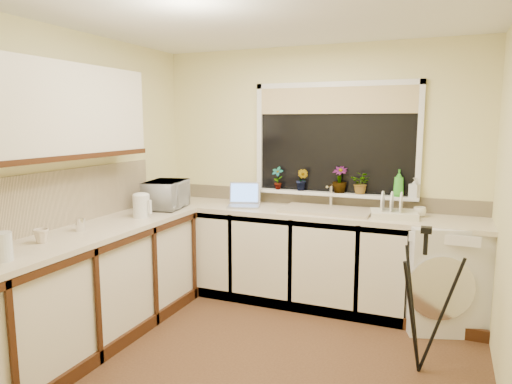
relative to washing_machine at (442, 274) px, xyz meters
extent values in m
plane|color=brown|center=(-1.22, -1.16, -0.45)|extent=(3.20, 3.20, 0.00)
plane|color=white|center=(-1.22, -1.16, 2.00)|extent=(3.20, 3.20, 0.00)
plane|color=beige|center=(-1.22, 0.34, 0.78)|extent=(3.20, 0.00, 3.20)
plane|color=beige|center=(-1.22, -2.66, 0.78)|extent=(3.20, 0.00, 3.20)
plane|color=beige|center=(-2.82, -1.16, 0.78)|extent=(0.00, 3.00, 3.00)
cube|color=silver|center=(-1.55, 0.04, -0.02)|extent=(2.55, 0.60, 0.86)
cube|color=silver|center=(-2.52, -1.46, -0.02)|extent=(0.54, 2.40, 0.86)
cube|color=beige|center=(-1.22, 0.04, 0.43)|extent=(3.20, 0.60, 0.04)
cube|color=beige|center=(-2.52, -1.46, 0.43)|extent=(0.60, 2.40, 0.04)
cube|color=silver|center=(-2.66, -1.61, 1.35)|extent=(0.28, 1.90, 0.70)
cube|color=beige|center=(-2.81, -1.46, 0.68)|extent=(0.02, 2.40, 0.45)
cube|color=beige|center=(-1.22, 0.33, 0.52)|extent=(3.20, 0.02, 0.14)
cube|color=black|center=(-1.02, 0.33, 1.10)|extent=(1.50, 0.02, 1.00)
cube|color=tan|center=(-1.02, 0.30, 1.48)|extent=(1.50, 0.02, 0.25)
cube|color=white|center=(-1.02, 0.27, 0.59)|extent=(1.60, 0.14, 0.03)
cube|color=tan|center=(-1.02, 0.04, 0.47)|extent=(0.82, 0.46, 0.03)
cylinder|color=silver|center=(-1.02, 0.22, 0.57)|extent=(0.03, 0.03, 0.24)
cube|color=silver|center=(0.00, 0.00, 0.00)|extent=(0.78, 0.77, 0.89)
cube|color=#93949B|center=(-1.83, -0.03, 0.46)|extent=(0.36, 0.31, 0.02)
cube|color=#598EF4|center=(-1.87, 0.09, 0.58)|extent=(0.31, 0.14, 0.21)
cylinder|color=silver|center=(-2.46, -0.82, 0.55)|extent=(0.15, 0.15, 0.19)
cube|color=beige|center=(-0.42, 0.00, 0.48)|extent=(0.44, 0.36, 0.06)
cylinder|color=silver|center=(-2.44, -2.21, 0.54)|extent=(0.12, 0.12, 0.17)
cylinder|color=white|center=(-2.57, -1.42, 0.50)|extent=(0.07, 0.07, 0.10)
imported|color=silver|center=(-2.50, -0.37, 0.59)|extent=(0.41, 0.53, 0.26)
imported|color=#999999|center=(-1.58, 0.25, 0.72)|extent=(0.13, 0.10, 0.23)
imported|color=#999999|center=(-1.33, 0.26, 0.71)|extent=(0.14, 0.12, 0.22)
imported|color=#999999|center=(-0.96, 0.27, 0.73)|extent=(0.14, 0.14, 0.25)
imported|color=#999999|center=(-0.75, 0.27, 0.71)|extent=(0.23, 0.21, 0.21)
imported|color=green|center=(-0.41, 0.24, 0.73)|extent=(0.10, 0.10, 0.25)
imported|color=#999999|center=(-0.27, 0.27, 0.69)|extent=(0.10, 0.10, 0.18)
imported|color=white|center=(-0.21, 0.12, 0.50)|extent=(0.14, 0.14, 0.09)
imported|color=beige|center=(-2.57, -1.80, 0.50)|extent=(0.12, 0.12, 0.10)
camera|label=1|loc=(-0.01, -4.12, 1.28)|focal=32.61mm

